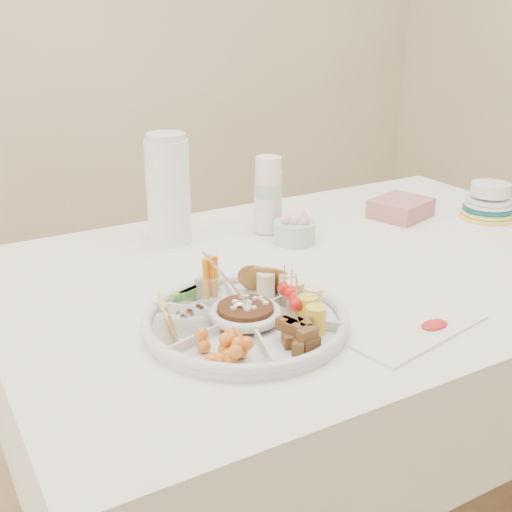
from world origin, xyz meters
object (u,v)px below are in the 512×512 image
thermos (168,188)px  party_tray (245,317)px  dining_table (323,399)px  plate_stack (489,201)px

thermos → party_tray: bearing=-96.9°
dining_table → thermos: size_ratio=5.38×
dining_table → plate_stack: (0.59, 0.05, 0.43)m
party_tray → thermos: thermos is taller
dining_table → thermos: (-0.27, 0.32, 0.52)m
thermos → dining_table: bearing=-50.2°
dining_table → plate_stack: plate_stack is taller
party_tray → dining_table: bearing=29.4°
party_tray → plate_stack: plate_stack is taller
dining_table → plate_stack: size_ratio=10.01×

